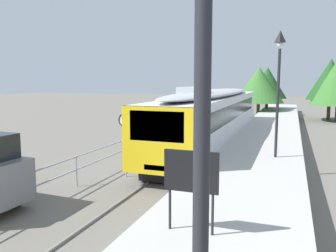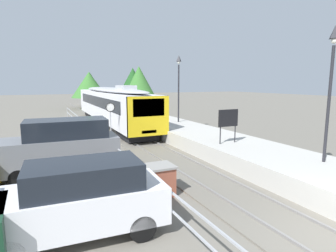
{
  "view_description": "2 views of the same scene",
  "coord_description": "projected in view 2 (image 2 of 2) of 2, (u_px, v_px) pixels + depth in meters",
  "views": [
    {
      "loc": [
        4.63,
        0.8,
        4.16
      ],
      "look_at": [
        -1.0,
        16.31,
        2.0
      ],
      "focal_mm": 36.69,
      "sensor_mm": 36.0,
      "label": 1
    },
    {
      "loc": [
        -6.38,
        -4.15,
        4.09
      ],
      "look_at": [
        0.4,
        10.31,
        1.6
      ],
      "focal_mm": 29.83,
      "sensor_mm": 36.0,
      "label": 2
    }
  ],
  "objects": [
    {
      "name": "platform_lamp_near_end",
      "position": [
        332.0,
        69.0,
        10.79
      ],
      "size": [
        0.34,
        0.34,
        5.35
      ],
      "color": "#232328",
      "rests_on": "station_platform"
    },
    {
      "name": "station_platform",
      "position": [
        144.0,
        119.0,
        28.0
      ],
      "size": [
        3.9,
        60.0,
        0.9
      ],
      "primitive_type": "cube",
      "color": "#B7B5AD",
      "rests_on": "ground"
    },
    {
      "name": "parked_van_grey",
      "position": [
        62.0,
        147.0,
        12.25
      ],
      "size": [
        4.99,
        2.2,
        2.51
      ],
      "color": "slate",
      "rests_on": "ground"
    },
    {
      "name": "platform_lamp_mid_platform",
      "position": [
        179.0,
        76.0,
        22.37
      ],
      "size": [
        0.34,
        0.34,
        5.35
      ],
      "color": "#232328",
      "rests_on": "station_platform"
    },
    {
      "name": "tree_distant_centre",
      "position": [
        90.0,
        83.0,
        46.15
      ],
      "size": [
        4.5,
        4.5,
        5.79
      ],
      "color": "brown",
      "rests_on": "ground"
    },
    {
      "name": "ground_plane",
      "position": [
        80.0,
        128.0,
        25.45
      ],
      "size": [
        160.0,
        160.0,
        0.0
      ],
      "primitive_type": "plane",
      "color": "#6B665B"
    },
    {
      "name": "tree_distant_left",
      "position": [
        139.0,
        82.0,
        45.84
      ],
      "size": [
        5.47,
        5.47,
        6.76
      ],
      "color": "brown",
      "rests_on": "ground"
    },
    {
      "name": "carpark_fence",
      "position": [
        98.0,
        138.0,
        16.24
      ],
      "size": [
        0.06,
        36.06,
        1.25
      ],
      "color": "#9EA0A5",
      "rests_on": "ground"
    },
    {
      "name": "track_rails",
      "position": [
        112.0,
        125.0,
        26.7
      ],
      "size": [
        3.2,
        60.0,
        0.14
      ],
      "color": "#6B665B",
      "rests_on": "ground"
    },
    {
      "name": "speed_limit_sign",
      "position": [
        110.0,
        113.0,
        18.25
      ],
      "size": [
        0.61,
        0.1,
        2.81
      ],
      "color": "#9EA0A5",
      "rests_on": "ground"
    },
    {
      "name": "brick_utility_cabinet",
      "position": [
        157.0,
        180.0,
        10.17
      ],
      "size": [
        1.21,
        0.99,
        1.13
      ],
      "color": "brown",
      "rests_on": "ground"
    },
    {
      "name": "tree_behind_carpark",
      "position": [
        89.0,
        85.0,
        42.93
      ],
      "size": [
        5.46,
        5.46,
        5.72
      ],
      "color": "brown",
      "rests_on": "ground"
    },
    {
      "name": "platform_notice_board",
      "position": [
        228.0,
        119.0,
        14.66
      ],
      "size": [
        1.2,
        0.08,
        1.8
      ],
      "color": "#232328",
      "rests_on": "station_platform"
    },
    {
      "name": "tree_behind_station_far",
      "position": [
        133.0,
        81.0,
        46.49
      ],
      "size": [
        4.8,
        4.8,
        6.51
      ],
      "color": "brown",
      "rests_on": "ground"
    },
    {
      "name": "commuter_train",
      "position": [
        112.0,
        103.0,
        26.43
      ],
      "size": [
        2.82,
        19.75,
        3.74
      ],
      "color": "silver",
      "rests_on": "track_rails"
    },
    {
      "name": "parked_suv_white",
      "position": [
        79.0,
        199.0,
        7.35
      ],
      "size": [
        4.69,
        2.14,
        2.04
      ],
      "color": "white",
      "rests_on": "ground"
    }
  ]
}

